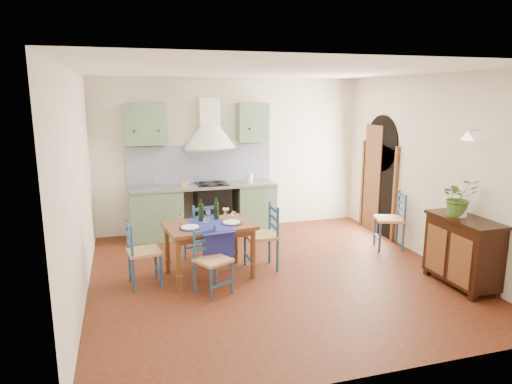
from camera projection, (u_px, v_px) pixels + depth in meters
floor at (274, 275)px, 6.46m from camera, size 5.00×5.00×0.00m
back_wall at (210, 176)px, 8.25m from camera, size 5.00×0.96×2.80m
right_wall at (420, 170)px, 7.13m from camera, size 0.26×5.00×2.80m
left_wall at (78, 188)px, 5.47m from camera, size 0.04×5.00×2.80m
ceiling at (276, 70)px, 5.87m from camera, size 5.00×5.00×0.01m
dining_table at (210, 230)px, 6.29m from camera, size 1.27×0.98×1.07m
chair_near at (212, 260)px, 5.80m from camera, size 0.52×0.52×0.84m
chair_far at (202, 232)px, 6.84m from camera, size 0.53×0.53×0.94m
chair_left at (142, 252)px, 6.02m from camera, size 0.46×0.46×0.88m
chair_right at (263, 236)px, 6.60m from camera, size 0.45×0.45×0.95m
chair_spare at (392, 219)px, 7.50m from camera, size 0.55×0.55×0.94m
sideboard at (462, 249)px, 5.99m from camera, size 0.50×1.05×0.94m
potted_plant at (459, 197)px, 5.96m from camera, size 0.52×0.48×0.50m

